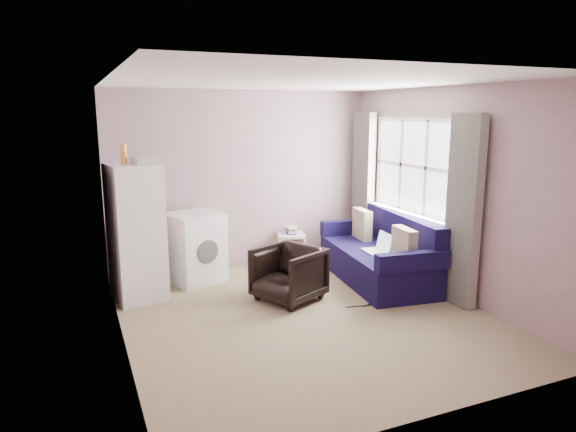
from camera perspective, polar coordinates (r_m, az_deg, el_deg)
name	(u,v)px	position (r m, az deg, el deg)	size (l,w,h in m)	color
room	(307,203)	(5.41, 2.17, 1.44)	(3.84, 4.24, 2.54)	#857457
armchair	(288,271)	(6.07, 0.05, -6.16)	(0.69, 0.64, 0.71)	black
fridge	(136,232)	(6.24, -16.50, -1.71)	(0.65, 0.64, 1.84)	silver
washing_machine	(194,246)	(6.85, -10.39, -3.27)	(0.82, 0.82, 0.91)	silver
side_table	(291,246)	(7.59, 0.33, -3.32)	(0.49, 0.49, 0.54)	silver
sofa	(381,256)	(6.90, 10.31, -4.45)	(1.13, 2.07, 0.88)	#110B36
window_dressing	(406,196)	(6.92, 13.01, 2.14)	(0.17, 2.62, 2.18)	white
floor_cables	(365,305)	(6.09, 8.58, -9.71)	(0.48, 0.14, 0.01)	black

